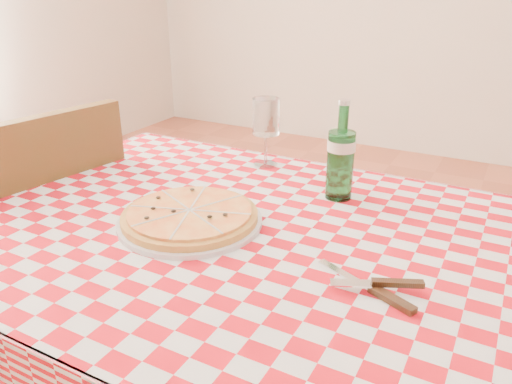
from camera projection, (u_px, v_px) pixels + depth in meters
dining_table at (251, 273)px, 1.05m from camera, size 1.20×0.80×0.75m
tablecloth at (251, 233)px, 1.01m from camera, size 1.30×0.90×0.01m
chair_far at (47, 244)px, 1.43m from camera, size 0.48×0.48×0.92m
pizza_plate at (190, 215)px, 1.03m from camera, size 0.38×0.38×0.04m
water_bottle at (341, 150)px, 1.12m from camera, size 0.08×0.08×0.23m
wine_glass at (266, 133)px, 1.33m from camera, size 0.07×0.07×0.18m
cutlery at (371, 285)px, 0.81m from camera, size 0.23×0.19×0.02m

